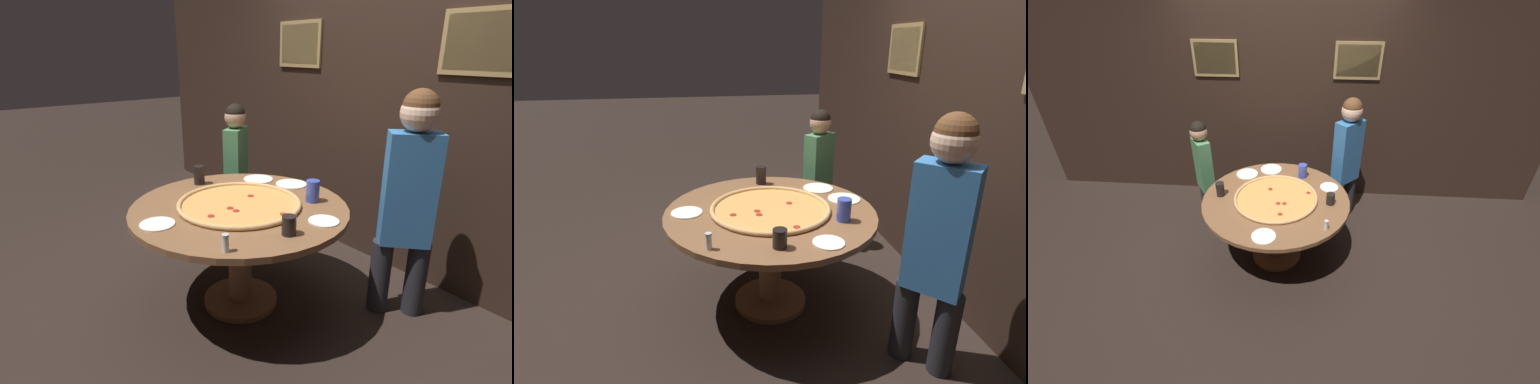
% 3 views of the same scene
% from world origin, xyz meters
% --- Properties ---
extents(ground_plane, '(24.00, 24.00, 0.00)m').
position_xyz_m(ground_plane, '(0.00, 0.00, 0.00)').
color(ground_plane, black).
extents(back_wall, '(6.40, 0.08, 2.60)m').
position_xyz_m(back_wall, '(0.00, 1.31, 1.30)').
color(back_wall, black).
rests_on(back_wall, ground_plane).
extents(dining_table, '(1.43, 1.43, 0.74)m').
position_xyz_m(dining_table, '(0.00, 0.00, 0.59)').
color(dining_table, brown).
rests_on(dining_table, ground_plane).
extents(giant_pizza, '(0.82, 0.82, 0.03)m').
position_xyz_m(giant_pizza, '(0.00, 0.00, 0.75)').
color(giant_pizza, '#E0994C').
rests_on(giant_pizza, dining_table).
extents(drink_cup_far_left, '(0.08, 0.08, 0.11)m').
position_xyz_m(drink_cup_far_left, '(0.52, -0.04, 0.80)').
color(drink_cup_far_left, black).
rests_on(drink_cup_far_left, dining_table).
extents(drink_cup_beside_pizza, '(0.08, 0.08, 0.14)m').
position_xyz_m(drink_cup_beside_pizza, '(-0.55, 0.02, 0.81)').
color(drink_cup_beside_pizza, black).
rests_on(drink_cup_beside_pizza, dining_table).
extents(drink_cup_far_right, '(0.09, 0.09, 0.15)m').
position_xyz_m(drink_cup_far_right, '(0.24, 0.43, 0.81)').
color(drink_cup_far_right, '#384CB7').
rests_on(drink_cup_far_right, dining_table).
extents(white_plate_near_front, '(0.18, 0.18, 0.01)m').
position_xyz_m(white_plate_near_front, '(0.52, 0.24, 0.74)').
color(white_plate_near_front, white).
rests_on(white_plate_near_front, dining_table).
extents(white_plate_beside_cup, '(0.23, 0.23, 0.01)m').
position_xyz_m(white_plate_beside_cup, '(-0.11, 0.56, 0.74)').
color(white_plate_beside_cup, white).
rests_on(white_plate_beside_cup, dining_table).
extents(white_plate_far_back, '(0.23, 0.23, 0.01)m').
position_xyz_m(white_plate_far_back, '(-0.35, 0.44, 0.74)').
color(white_plate_far_back, white).
rests_on(white_plate_far_back, dining_table).
extents(white_plate_right_side, '(0.21, 0.21, 0.01)m').
position_xyz_m(white_plate_right_side, '(-0.05, -0.56, 0.74)').
color(white_plate_right_side, white).
rests_on(white_plate_right_side, dining_table).
extents(condiment_shaker, '(0.04, 0.04, 0.10)m').
position_xyz_m(condiment_shaker, '(0.47, -0.43, 0.79)').
color(condiment_shaker, silver).
rests_on(condiment_shaker, dining_table).
extents(diner_side_right, '(0.37, 0.36, 1.50)m').
position_xyz_m(diner_side_right, '(0.73, 0.78, 0.85)').
color(diner_side_right, '#232328').
rests_on(diner_side_right, ground_plane).
extents(diner_far_left, '(0.27, 0.32, 1.26)m').
position_xyz_m(diner_far_left, '(-0.89, 0.60, 0.72)').
color(diner_far_left, '#232328').
rests_on(diner_far_left, ground_plane).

